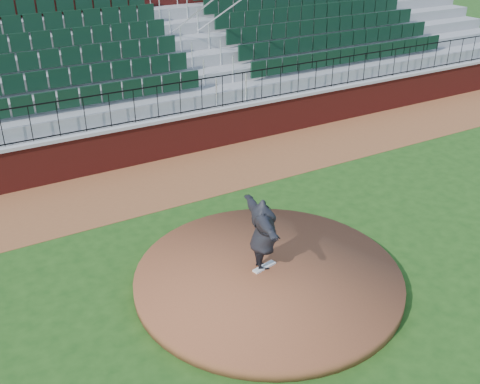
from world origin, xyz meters
name	(u,v)px	position (x,y,z in m)	size (l,w,h in m)	color
ground	(275,273)	(0.00, 0.00, 0.00)	(90.00, 90.00, 0.00)	#1E4614
warning_track	(172,179)	(0.00, 5.40, 0.01)	(34.00, 3.20, 0.01)	brown
field_wall	(149,142)	(0.00, 7.00, 0.60)	(34.00, 0.35, 1.20)	maroon
wall_cap	(148,122)	(0.00, 7.00, 1.25)	(34.00, 0.45, 0.10)	#B7B7B7
wall_railing	(146,104)	(0.00, 7.00, 1.80)	(34.00, 0.05, 1.00)	black
seating_stands	(114,67)	(0.00, 9.72, 2.30)	(34.00, 5.10, 4.60)	gray
concourse_wall	(87,38)	(0.00, 12.52, 2.75)	(34.00, 0.50, 5.50)	maroon
pitchers_mound	(268,278)	(-0.32, -0.20, 0.12)	(5.53, 5.53, 0.25)	brown
pitching_rubber	(264,267)	(-0.29, 0.00, 0.27)	(0.56, 0.14, 0.04)	white
pitcher	(263,234)	(-0.31, 0.03, 1.06)	(1.98, 0.54, 1.61)	black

